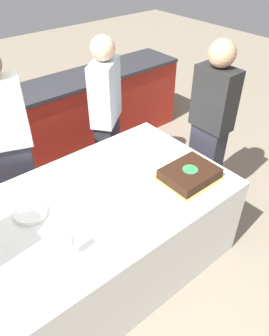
# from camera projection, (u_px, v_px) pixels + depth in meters

# --- Properties ---
(ground_plane) EXTENTS (14.00, 14.00, 0.00)m
(ground_plane) POSITION_uv_depth(u_px,v_px,m) (105.00, 263.00, 2.82)
(ground_plane) COLOR gray
(back_counter) EXTENTS (4.40, 0.58, 0.92)m
(back_counter) POSITION_uv_depth(u_px,v_px,m) (14.00, 138.00, 3.56)
(back_counter) COLOR #A82319
(back_counter) RESTS_ON ground_plane
(dining_table) EXTENTS (1.94, 1.19, 0.77)m
(dining_table) POSITION_uv_depth(u_px,v_px,m) (103.00, 233.00, 2.59)
(dining_table) COLOR white
(dining_table) RESTS_ON ground_plane
(cake) EXTENTS (0.44, 0.36, 0.09)m
(cake) POSITION_uv_depth(u_px,v_px,m) (190.00, 174.00, 2.50)
(cake) COLOR gold
(cake) RESTS_ON dining_table
(plate_stack) EXTENTS (0.22, 0.22, 0.04)m
(plate_stack) POSITION_uv_depth(u_px,v_px,m) (31.00, 213.00, 2.20)
(plate_stack) COLOR white
(plate_stack) RESTS_ON dining_table
(wine_glass) EXTENTS (0.06, 0.06, 0.18)m
(wine_glass) POSITION_uv_depth(u_px,v_px,m) (70.00, 242.00, 1.87)
(wine_glass) COLOR white
(wine_glass) RESTS_ON dining_table
(side_plate_near_cake) EXTENTS (0.22, 0.22, 0.00)m
(side_plate_near_cake) POSITION_uv_depth(u_px,v_px,m) (153.00, 163.00, 2.68)
(side_plate_near_cake) COLOR white
(side_plate_near_cake) RESTS_ON dining_table
(utensil_pile) EXTENTS (0.12, 0.09, 0.02)m
(utensil_pile) POSITION_uv_depth(u_px,v_px,m) (163.00, 225.00, 2.12)
(utensil_pile) COLOR white
(utensil_pile) RESTS_ON dining_table
(person_cutting_cake) EXTENTS (0.44, 0.41, 1.61)m
(person_cutting_cake) POSITION_uv_depth(u_px,v_px,m) (107.00, 118.00, 3.15)
(person_cutting_cake) COLOR #282833
(person_cutting_cake) RESTS_ON ground_plane
(person_seated_right) EXTENTS (0.22, 0.35, 1.66)m
(person_seated_right) POSITION_uv_depth(u_px,v_px,m) (210.00, 130.00, 2.89)
(person_seated_right) COLOR #282833
(person_seated_right) RESTS_ON ground_plane
(person_standing_back) EXTENTS (0.42, 0.32, 1.68)m
(person_standing_back) POSITION_uv_depth(u_px,v_px,m) (10.00, 150.00, 2.64)
(person_standing_back) COLOR #282833
(person_standing_back) RESTS_ON ground_plane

